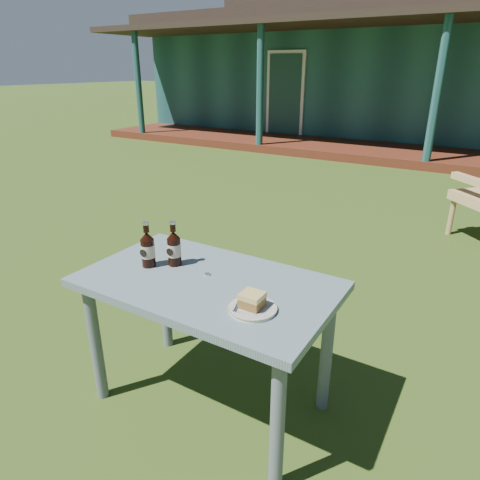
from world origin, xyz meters
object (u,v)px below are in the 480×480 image
Objects in this scene: plate at (253,308)px; cake_slice at (252,300)px; cola_bottle_far at (148,249)px; cafe_table at (207,299)px; cola_bottle_near at (174,248)px.

cake_slice is (-0.00, 0.00, 0.04)m from plate.
cake_slice is 0.66m from cola_bottle_far.
cafe_table is 0.36m from cake_slice.
cola_bottle_far is (-0.65, 0.09, 0.05)m from cake_slice.
cola_bottle_near reaches higher than cafe_table.
cake_slice is (0.31, -0.12, 0.15)m from cafe_table.
cola_bottle_far is at bearing 171.84° from cake_slice.
cafe_table is 13.04× the size of cake_slice.
plate is 0.67m from cola_bottle_far.
cola_bottle_far is at bearing -176.07° from cafe_table.
plate is at bearing -20.61° from cafe_table.
cola_bottle_near is 0.13m from cola_bottle_far.
plate reaches higher than cafe_table.
cola_bottle_near is (-0.55, 0.18, 0.08)m from plate.
cake_slice is at bearing -20.54° from cafe_table.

